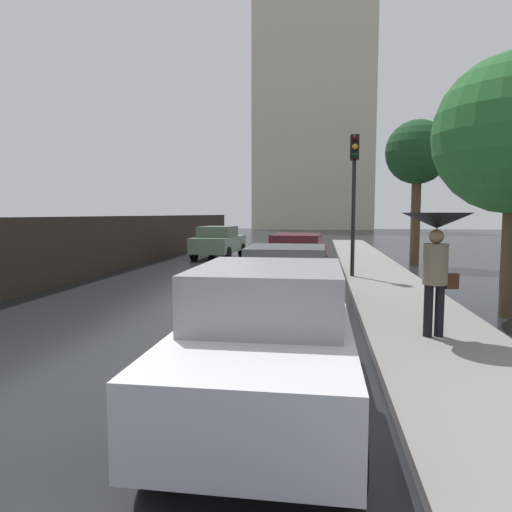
{
  "coord_description": "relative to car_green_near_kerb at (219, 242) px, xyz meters",
  "views": [
    {
      "loc": [
        3.27,
        -4.6,
        2.07
      ],
      "look_at": [
        1.45,
        7.95,
        0.91
      ],
      "focal_mm": 32.29,
      "sensor_mm": 36.0,
      "label": 1
    }
  ],
  "objects": [
    {
      "name": "car_white_behind_camera",
      "position": [
        4.29,
        -16.33,
        0.02
      ],
      "size": [
        1.71,
        4.16,
        1.56
      ],
      "rotation": [
        0.0,
        0.0,
        0.0
      ],
      "color": "silver",
      "rests_on": "ground"
    },
    {
      "name": "car_maroon_mid_road",
      "position": [
        4.03,
        -6.2,
        -0.02
      ],
      "size": [
        1.93,
        4.36,
        1.43
      ],
      "rotation": [
        0.0,
        0.0,
        -0.05
      ],
      "color": "maroon",
      "rests_on": "ground"
    },
    {
      "name": "car_grey_far_lane",
      "position": [
        4.06,
        -11.28,
        -0.04
      ],
      "size": [
        1.94,
        4.25,
        1.4
      ],
      "rotation": [
        0.0,
        0.0,
        0.02
      ],
      "color": "slate",
      "rests_on": "ground"
    },
    {
      "name": "sidewalk_strip",
      "position": [
        6.65,
        -16.4,
        -0.7
      ],
      "size": [
        2.2,
        60.0,
        0.14
      ],
      "primitive_type": "cube",
      "color": "gray",
      "rests_on": "ground"
    },
    {
      "name": "street_tree_near",
      "position": [
        8.5,
        -1.75,
        3.66
      ],
      "size": [
        2.52,
        2.52,
        5.77
      ],
      "color": "#4C3823",
      "rests_on": "ground"
    },
    {
      "name": "distant_tower",
      "position": [
        3.24,
        43.46,
        16.16
      ],
      "size": [
        16.08,
        10.28,
        40.13
      ],
      "color": "beige",
      "rests_on": "ground"
    },
    {
      "name": "ground",
      "position": [
        1.55,
        -16.4,
        -0.77
      ],
      "size": [
        120.0,
        120.0,
        0.0
      ],
      "primitive_type": "plane",
      "color": "black"
    },
    {
      "name": "car_green_near_kerb",
      "position": [
        0.0,
        0.0,
        0.0
      ],
      "size": [
        1.98,
        3.97,
        1.49
      ],
      "rotation": [
        0.0,
        0.0,
        3.07
      ],
      "color": "slate",
      "rests_on": "ground"
    },
    {
      "name": "pedestrian_with_umbrella_far",
      "position": [
        6.57,
        -13.55,
        0.93
      ],
      "size": [
        1.07,
        1.07,
        1.95
      ],
      "rotation": [
        0.0,
        0.0,
        0.19
      ],
      "color": "black",
      "rests_on": "sidewalk_strip"
    },
    {
      "name": "traffic_light",
      "position": [
        5.74,
        -6.55,
        2.36
      ],
      "size": [
        0.26,
        0.39,
        4.31
      ],
      "color": "black",
      "rests_on": "sidewalk_strip"
    }
  ]
}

